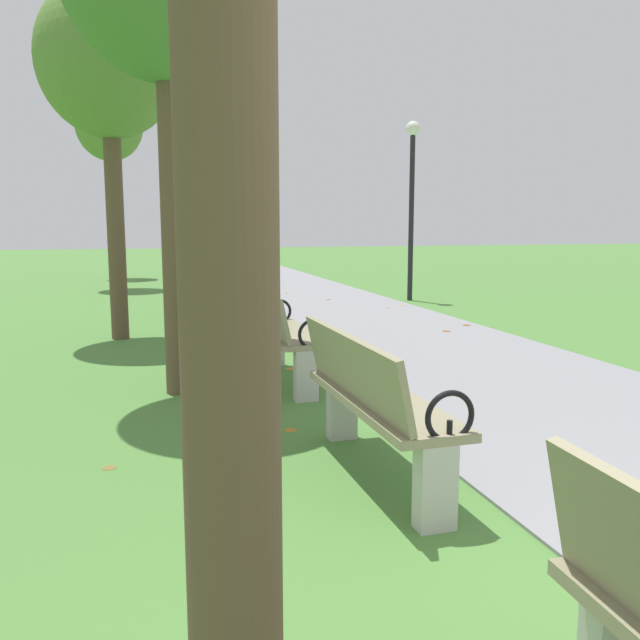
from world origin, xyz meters
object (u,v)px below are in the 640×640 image
Objects in this scene: park_bench_3 at (283,333)px; tree_4 at (109,125)px; lamp_post at (412,183)px; park_bench_6 at (202,272)px; pedestrian_walking at (243,246)px; tree_3 at (108,64)px; park_bench_4 at (241,302)px; park_bench_2 at (373,400)px; park_bench_5 at (217,284)px; tree_5 at (111,132)px.

tree_4 is at bearing 100.18° from park_bench_3.
lamp_post reaches higher than park_bench_3.
park_bench_6 is at bearing 151.11° from lamp_post.
pedestrian_walking is at bearing 67.27° from park_bench_6.
park_bench_4 is at bearing -11.95° from tree_3.
park_bench_2 is at bearing -90.00° from park_bench_3.
park_bench_2 and park_bench_5 have the same top height.
park_bench_6 is at bearing -112.73° from pedestrian_walking.
park_bench_6 is 4.28m from tree_4.
park_bench_2 is at bearing -90.00° from park_bench_6.
park_bench_3 is 1.00× the size of park_bench_4.
tree_3 reaches higher than park_bench_5.
tree_3 is 0.95× the size of tree_5.
park_bench_3 is 11.65m from pedestrian_walking.
tree_5 is 9.53m from lamp_post.
tree_5 reaches higher than tree_3.
tree_5 is (-1.89, 13.35, 3.53)m from park_bench_3.
lamp_post is at bearing 56.84° from park_bench_3.
lamp_post is at bearing 40.66° from park_bench_4.
tree_3 is (-1.59, -2.42, 3.05)m from park_bench_5.
tree_4 reaches higher than park_bench_4.
tree_3 is at bearing 106.16° from park_bench_2.
tree_5 is (-0.30, 10.40, 0.48)m from tree_3.
park_bench_3 and park_bench_4 have the same top height.
park_bench_4 is 11.45m from tree_5.
pedestrian_walking is (1.44, 6.19, 0.44)m from park_bench_5.
park_bench_4 is at bearing -99.16° from pedestrian_walking.
park_bench_2 is 1.00× the size of park_bench_4.
park_bench_2 is 1.00× the size of park_bench_5.
park_bench_4 is 0.46× the size of lamp_post.
park_bench_5 is at bearing -90.00° from park_bench_6.
tree_5 is at bearing 91.64° from tree_3.
tree_5 is at bearing 103.30° from park_bench_5.
lamp_post is at bearing -36.40° from tree_4.
park_bench_6 is 6.59m from tree_5.
tree_4 reaches higher than park_bench_2.
park_bench_2 is 0.46× the size of lamp_post.
park_bench_3 is 0.35× the size of tree_4.
park_bench_3 is 8.12m from park_bench_6.
tree_5 is (-1.89, 10.73, 3.53)m from park_bench_4.
park_bench_5 is at bearing 90.00° from park_bench_3.
pedestrian_walking is (3.03, 8.60, -2.61)m from tree_3.
lamp_post reaches higher than pedestrian_walking.
park_bench_3 is at bearing -90.00° from park_bench_4.
pedestrian_walking is (3.27, 1.37, -2.83)m from tree_4.
tree_3 reaches higher than park_bench_3.
park_bench_3 is (-0.00, 2.53, 0.00)m from park_bench_2.
park_bench_5 is 0.35× the size of tree_3.
pedestrian_walking is (1.44, 14.08, 0.44)m from park_bench_2.
park_bench_3 is at bearing -123.16° from lamp_post.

